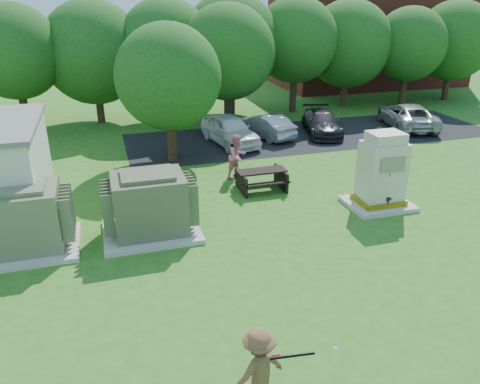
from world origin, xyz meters
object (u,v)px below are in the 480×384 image
object	(u,v)px
batter	(259,369)
car_dark	(322,123)
person_by_generator	(386,191)
car_silver_b	(407,116)
transformer_left	(22,221)
person_at_picnic	(237,156)
transformer_right	(150,206)
generator_cabinet	(381,175)
picnic_table	(262,177)
car_white	(230,130)
car_silver_a	(265,125)

from	to	relation	value
batter	car_dark	xyz separation A→B (m)	(9.22, 16.49, -0.22)
batter	person_by_generator	world-z (taller)	batter
car_silver_b	transformer_left	bearing A→B (deg)	39.91
person_at_picnic	transformer_right	bearing A→B (deg)	-162.19
generator_cabinet	picnic_table	size ratio (longest dim) A/B	1.45
transformer_right	person_by_generator	world-z (taller)	transformer_right
person_at_picnic	car_dark	bearing A→B (deg)	11.80
person_by_generator	car_white	bearing A→B (deg)	-37.28
transformer_right	picnic_table	size ratio (longest dim) A/B	1.59
batter	car_silver_b	bearing A→B (deg)	-147.92
person_at_picnic	car_silver_b	bearing A→B (deg)	-4.11
picnic_table	car_dark	bearing A→B (deg)	49.00
generator_cabinet	batter	xyz separation A→B (m)	(-7.00, -7.20, -0.36)
person_by_generator	car_silver_a	world-z (taller)	person_by_generator
transformer_left	transformer_right	size ratio (longest dim) A/B	1.00
car_silver_a	batter	bearing A→B (deg)	51.28
person_at_picnic	transformer_left	bearing A→B (deg)	-179.68
picnic_table	car_white	size ratio (longest dim) A/B	0.44
person_at_picnic	car_white	size ratio (longest dim) A/B	0.43
transformer_right	car_dark	bearing A→B (deg)	41.38
batter	person_at_picnic	distance (m)	11.77
transformer_right	batter	size ratio (longest dim) A/B	1.79
person_at_picnic	car_dark	xyz separation A→B (m)	(6.30, 5.09, -0.31)
transformer_left	car_dark	distance (m)	16.72
picnic_table	person_by_generator	bearing A→B (deg)	-40.98
picnic_table	car_silver_a	distance (m)	7.39
person_by_generator	car_silver_b	bearing A→B (deg)	-93.75
transformer_right	car_silver_b	world-z (taller)	transformer_right
generator_cabinet	batter	distance (m)	10.05
picnic_table	car_dark	size ratio (longest dim) A/B	0.44
car_silver_b	car_silver_a	bearing A→B (deg)	11.91
car_dark	car_silver_a	bearing A→B (deg)	-170.48
person_at_picnic	car_white	world-z (taller)	person_at_picnic
car_silver_a	transformer_left	bearing A→B (deg)	21.95
generator_cabinet	car_dark	xyz separation A→B (m)	(2.23, 9.29, -0.58)
transformer_right	batter	distance (m)	7.48
transformer_left	car_silver_a	distance (m)	14.34
car_dark	picnic_table	bearing A→B (deg)	-116.34
generator_cabinet	transformer_right	bearing A→B (deg)	178.58
car_silver_b	batter	bearing A→B (deg)	63.50
person_by_generator	car_dark	bearing A→B (deg)	-68.54
person_by_generator	transformer_left	bearing A→B (deg)	31.55
transformer_right	person_by_generator	xyz separation A→B (m)	(8.08, -0.60, -0.22)
car_white	batter	bearing A→B (deg)	-114.47
transformer_left	batter	bearing A→B (deg)	-57.04
car_silver_a	car_silver_b	size ratio (longest dim) A/B	0.77
transformer_right	car_silver_b	bearing A→B (deg)	29.77
batter	car_dark	distance (m)	18.90
transformer_right	batter	xyz separation A→B (m)	(1.10, -7.40, -0.13)
transformer_right	car_silver_a	xyz separation A→B (m)	(7.14, 9.38, -0.34)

